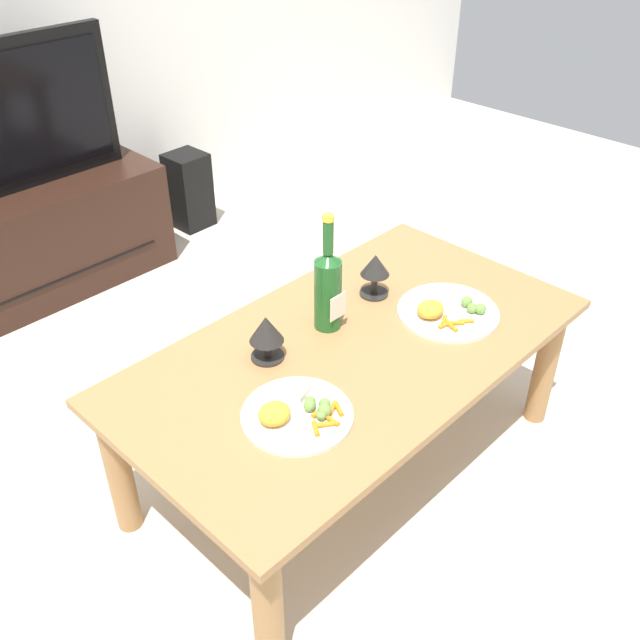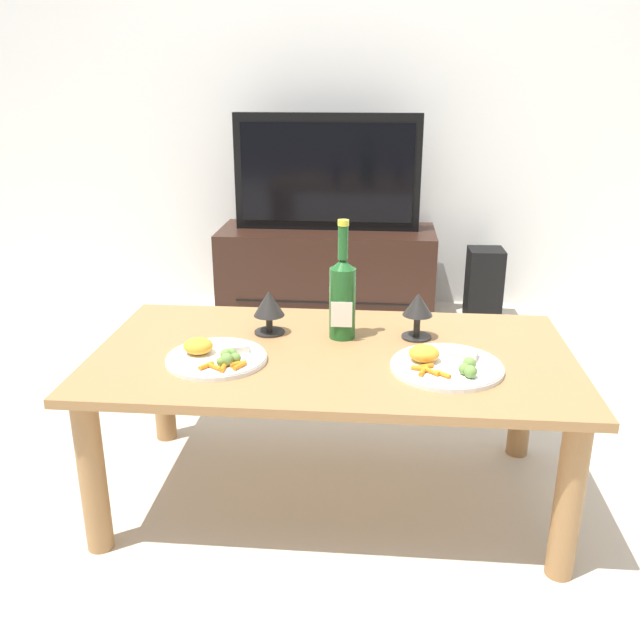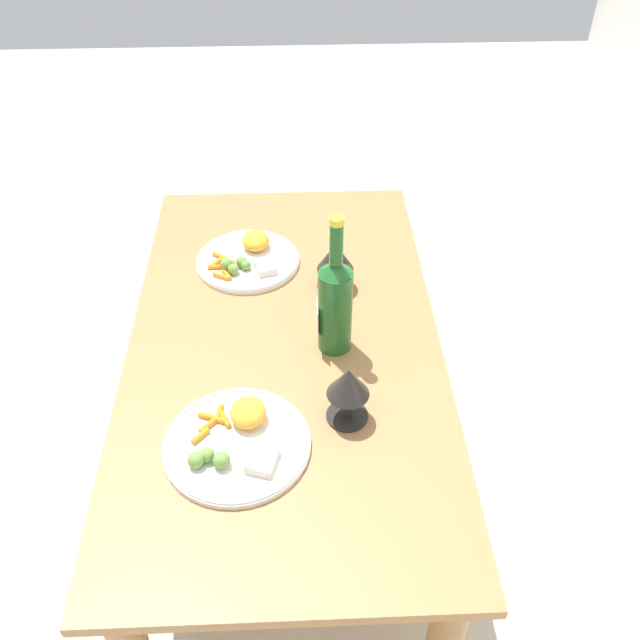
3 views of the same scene
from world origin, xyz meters
name	(u,v)px [view 2 (image 2 of 3)]	position (x,y,z in m)	size (l,w,h in m)	color
ground_plane	(332,494)	(0.00, 0.00, 0.00)	(6.40, 6.40, 0.00)	beige
back_wall	(361,51)	(0.00, 1.96, 1.30)	(6.40, 0.10, 2.60)	silver
dining_table	(332,376)	(0.00, 0.00, 0.39)	(1.33, 0.72, 0.47)	#9E7042
tv_stand	(327,273)	(-0.15, 1.64, 0.23)	(1.08, 0.44, 0.45)	black
tv_screen	(327,173)	(-0.15, 1.64, 0.74)	(0.92, 0.05, 0.57)	black
floor_speaker	(484,284)	(0.66, 1.65, 0.18)	(0.17, 0.17, 0.37)	black
wine_bottle	(343,294)	(0.02, 0.11, 0.60)	(0.08, 0.08, 0.35)	#1E5923
goblet_left	(269,306)	(-0.20, 0.13, 0.55)	(0.09, 0.09, 0.13)	black
goblet_right	(418,308)	(0.24, 0.13, 0.56)	(0.09, 0.09, 0.14)	black
dinner_plate_left	(216,356)	(-0.31, -0.09, 0.48)	(0.27, 0.27, 0.06)	white
dinner_plate_right	(445,364)	(0.30, -0.09, 0.48)	(0.29, 0.29, 0.06)	white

